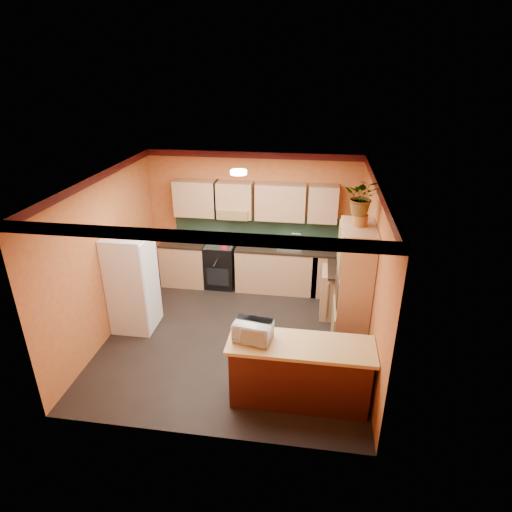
{
  "coord_description": "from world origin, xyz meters",
  "views": [
    {
      "loc": [
        1.23,
        -5.86,
        4.21
      ],
      "look_at": [
        0.3,
        0.45,
        1.32
      ],
      "focal_mm": 30.0,
      "sensor_mm": 36.0,
      "label": 1
    }
  ],
  "objects_px": {
    "stove": "(221,265)",
    "pantry": "(353,291)",
    "breakfast_bar": "(299,374)",
    "fridge": "(132,283)",
    "microwave": "(253,331)",
    "base_cabinets_back": "(251,267)"
  },
  "relations": [
    {
      "from": "microwave",
      "to": "fridge",
      "type": "bearing_deg",
      "value": 157.21
    },
    {
      "from": "base_cabinets_back",
      "to": "fridge",
      "type": "height_order",
      "value": "fridge"
    },
    {
      "from": "fridge",
      "to": "microwave",
      "type": "relative_size",
      "value": 3.53
    },
    {
      "from": "fridge",
      "to": "pantry",
      "type": "relative_size",
      "value": 0.81
    },
    {
      "from": "pantry",
      "to": "microwave",
      "type": "xyz_separation_m",
      "value": [
        -1.34,
        -1.27,
        0.01
      ]
    },
    {
      "from": "pantry",
      "to": "breakfast_bar",
      "type": "distance_m",
      "value": 1.58
    },
    {
      "from": "fridge",
      "to": "breakfast_bar",
      "type": "xyz_separation_m",
      "value": [
        2.89,
        -1.41,
        -0.41
      ]
    },
    {
      "from": "base_cabinets_back",
      "to": "breakfast_bar",
      "type": "relative_size",
      "value": 2.03
    },
    {
      "from": "fridge",
      "to": "breakfast_bar",
      "type": "distance_m",
      "value": 3.24
    },
    {
      "from": "pantry",
      "to": "breakfast_bar",
      "type": "relative_size",
      "value": 1.17
    },
    {
      "from": "stove",
      "to": "microwave",
      "type": "xyz_separation_m",
      "value": [
        1.14,
        -3.11,
        0.61
      ]
    },
    {
      "from": "stove",
      "to": "pantry",
      "type": "xyz_separation_m",
      "value": [
        2.48,
        -1.84,
        0.59
      ]
    },
    {
      "from": "base_cabinets_back",
      "to": "breakfast_bar",
      "type": "distance_m",
      "value": 3.32
    },
    {
      "from": "stove",
      "to": "breakfast_bar",
      "type": "relative_size",
      "value": 0.51
    },
    {
      "from": "fridge",
      "to": "microwave",
      "type": "xyz_separation_m",
      "value": [
        2.26,
        -1.41,
        0.21
      ]
    },
    {
      "from": "breakfast_bar",
      "to": "stove",
      "type": "bearing_deg",
      "value": 119.6
    },
    {
      "from": "pantry",
      "to": "microwave",
      "type": "bearing_deg",
      "value": -136.33
    },
    {
      "from": "fridge",
      "to": "microwave",
      "type": "distance_m",
      "value": 2.68
    },
    {
      "from": "pantry",
      "to": "breakfast_bar",
      "type": "height_order",
      "value": "pantry"
    },
    {
      "from": "base_cabinets_back",
      "to": "pantry",
      "type": "xyz_separation_m",
      "value": [
        1.85,
        -1.84,
        0.61
      ]
    },
    {
      "from": "fridge",
      "to": "breakfast_bar",
      "type": "height_order",
      "value": "fridge"
    },
    {
      "from": "base_cabinets_back",
      "to": "stove",
      "type": "relative_size",
      "value": 4.01
    }
  ]
}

